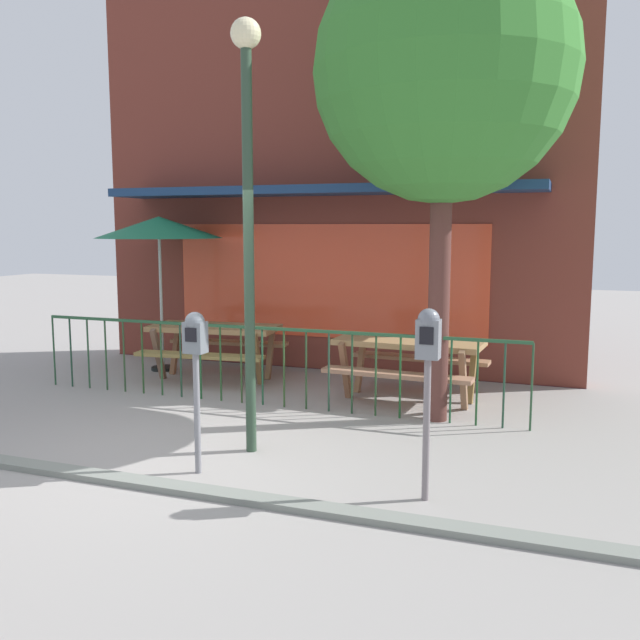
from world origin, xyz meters
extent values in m
plane|color=gray|center=(0.00, 0.00, 0.00)|extent=(40.00, 40.00, 0.00)
cube|color=#41191E|center=(0.00, 4.55, 0.00)|extent=(7.47, 0.54, 0.01)
cube|color=brown|center=(0.00, 4.55, 2.96)|extent=(7.47, 0.50, 5.92)
cube|color=#E54C2D|center=(0.00, 4.29, 1.35)|extent=(4.85, 0.02, 1.70)
cube|color=navy|center=(0.00, 3.85, 2.67)|extent=(6.35, 0.89, 0.12)
cube|color=#245030|center=(0.00, 2.04, 0.95)|extent=(6.27, 0.04, 0.04)
cylinder|color=#254B30|center=(-3.14, 2.04, 0.47)|extent=(0.02, 0.02, 0.95)
cylinder|color=#1E412F|center=(-2.85, 2.04, 0.47)|extent=(0.02, 0.02, 0.95)
cylinder|color=#274D31|center=(-2.57, 2.04, 0.47)|extent=(0.02, 0.02, 0.95)
cylinder|color=#294D2D|center=(-2.28, 2.04, 0.47)|extent=(0.02, 0.02, 0.95)
cylinder|color=#2A4728|center=(-2.00, 2.04, 0.47)|extent=(0.02, 0.02, 0.95)
cylinder|color=#244821|center=(-1.71, 2.04, 0.47)|extent=(0.02, 0.02, 0.95)
cylinder|color=#264F2B|center=(-1.43, 2.04, 0.47)|extent=(0.02, 0.02, 0.95)
cylinder|color=#20432E|center=(-1.14, 2.04, 0.47)|extent=(0.02, 0.02, 0.95)
cylinder|color=#1D5129|center=(-0.86, 2.04, 0.47)|extent=(0.02, 0.02, 0.95)
cylinder|color=#224A23|center=(-0.57, 2.04, 0.47)|extent=(0.02, 0.02, 0.95)
cylinder|color=#2B4623|center=(-0.29, 2.04, 0.47)|extent=(0.02, 0.02, 0.95)
cylinder|color=#1F4E31|center=(0.00, 2.04, 0.47)|extent=(0.02, 0.02, 0.95)
cylinder|color=#2C4B23|center=(0.29, 2.04, 0.47)|extent=(0.02, 0.02, 0.95)
cylinder|color=#254023|center=(0.57, 2.04, 0.47)|extent=(0.02, 0.02, 0.95)
cylinder|color=#264532|center=(0.86, 2.04, 0.47)|extent=(0.02, 0.02, 0.95)
cylinder|color=#204227|center=(1.14, 2.04, 0.47)|extent=(0.02, 0.02, 0.95)
cylinder|color=#264726|center=(1.43, 2.04, 0.47)|extent=(0.02, 0.02, 0.95)
cylinder|color=#1A4E23|center=(1.71, 2.04, 0.47)|extent=(0.02, 0.02, 0.95)
cylinder|color=#2C3F29|center=(2.00, 2.04, 0.47)|extent=(0.02, 0.02, 0.95)
cylinder|color=#1D4D2D|center=(2.28, 2.04, 0.47)|extent=(0.02, 0.02, 0.95)
cylinder|color=#1D4723|center=(2.57, 2.04, 0.47)|extent=(0.02, 0.02, 0.95)
cylinder|color=#20402D|center=(2.85, 2.04, 0.47)|extent=(0.02, 0.02, 0.95)
cylinder|color=#24472B|center=(3.14, 2.04, 0.47)|extent=(0.02, 0.02, 0.95)
cube|color=#9C754A|center=(-1.25, 3.12, 0.74)|extent=(1.87, 0.95, 0.07)
cube|color=olive|center=(-1.19, 2.58, 0.44)|extent=(1.82, 0.46, 0.05)
cube|color=#A47953|center=(-1.31, 3.67, 0.44)|extent=(1.82, 0.46, 0.05)
cube|color=#7E5D4A|center=(-1.95, 2.76, 0.37)|extent=(0.11, 0.36, 0.78)
cube|color=brown|center=(-2.01, 3.32, 0.37)|extent=(0.11, 0.36, 0.78)
cube|color=olive|center=(-0.48, 2.92, 0.37)|extent=(0.11, 0.36, 0.78)
cube|color=brown|center=(-0.55, 3.48, 0.37)|extent=(0.11, 0.36, 0.78)
cube|color=#A17A4E|center=(1.62, 2.86, 0.74)|extent=(1.84, 0.85, 0.07)
cube|color=#A17156|center=(1.59, 2.31, 0.44)|extent=(1.81, 0.36, 0.05)
cube|color=#A17251|center=(1.65, 3.41, 0.44)|extent=(1.81, 0.36, 0.05)
cube|color=#8F5D40|center=(0.87, 2.62, 0.37)|extent=(0.09, 0.35, 0.78)
cube|color=#8E6242|center=(0.90, 3.18, 0.37)|extent=(0.09, 0.35, 0.78)
cube|color=#8B664A|center=(2.34, 2.54, 0.37)|extent=(0.09, 0.35, 0.78)
cube|color=olive|center=(2.37, 3.10, 0.37)|extent=(0.09, 0.35, 0.78)
cylinder|color=black|center=(-2.30, 3.41, 0.03)|extent=(0.36, 0.36, 0.05)
cylinder|color=#B1C0B9|center=(-2.30, 3.41, 1.13)|extent=(0.04, 0.04, 2.26)
cone|color=#1D704C|center=(-2.30, 3.41, 2.15)|extent=(1.87, 1.87, 0.32)
cylinder|color=gray|center=(0.45, -0.30, 0.54)|extent=(0.06, 0.06, 1.08)
cube|color=slate|center=(0.45, -0.30, 1.22)|extent=(0.18, 0.14, 0.27)
sphere|color=slate|center=(0.45, -0.30, 1.35)|extent=(0.17, 0.17, 0.17)
cube|color=black|center=(0.45, -0.37, 1.25)|extent=(0.11, 0.01, 0.12)
cylinder|color=slate|center=(2.46, -0.21, 0.57)|extent=(0.06, 0.06, 1.15)
cube|color=slate|center=(2.46, -0.21, 1.30)|extent=(0.18, 0.14, 0.31)
sphere|color=slate|center=(2.46, -0.21, 1.45)|extent=(0.17, 0.17, 0.17)
cube|color=black|center=(2.46, -0.28, 1.34)|extent=(0.11, 0.01, 0.14)
cylinder|color=#563029|center=(2.12, 2.11, 1.52)|extent=(0.23, 0.23, 3.03)
sphere|color=#367D2F|center=(2.12, 2.11, 3.80)|extent=(2.80, 2.80, 2.80)
cylinder|color=#2C4230|center=(0.63, 0.41, 1.88)|extent=(0.10, 0.10, 3.76)
sphere|color=beige|center=(0.63, 0.41, 3.88)|extent=(0.28, 0.28, 0.28)
cube|color=gray|center=(0.00, -0.73, 0.00)|extent=(10.46, 0.20, 0.11)
camera|label=1|loc=(3.49, -5.45, 2.17)|focal=38.80mm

